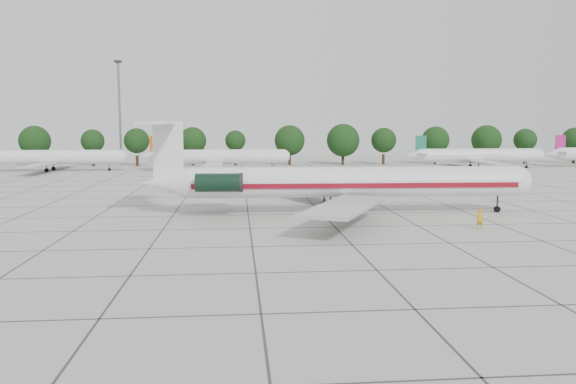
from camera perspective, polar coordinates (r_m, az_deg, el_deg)
name	(u,v)px	position (r m, az deg, el deg)	size (l,w,h in m)	color
ground	(250,229)	(52.35, -3.88, -3.72)	(260.00, 260.00, 0.00)	#B4B4AC
apron_joints	(247,206)	(67.15, -4.18, -1.40)	(170.00, 170.00, 0.02)	#383838
main_airliner	(333,182)	(60.61, 4.61, 1.05)	(42.43, 33.33, 9.94)	silver
ground_crew	(480,219)	(54.96, 18.89, -2.60)	(0.67, 0.44, 1.84)	orange
bg_airliner_b	(53,157)	(127.84, -22.73, 3.25)	(28.24, 27.20, 7.40)	silver
bg_airliner_c	(219,157)	(120.86, -7.04, 3.55)	(28.24, 27.20, 7.40)	silver
bg_airliner_d	(478,156)	(132.62, 18.77, 3.52)	(28.24, 27.20, 7.40)	silver
tree_line	(193,141)	(136.93, -9.66, 5.16)	(249.86, 8.44, 10.22)	#332114
floodlight_mast	(119,107)	(146.43, -16.75, 8.32)	(1.60, 1.60, 25.45)	slate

